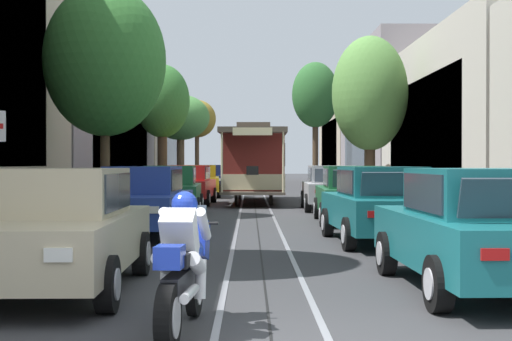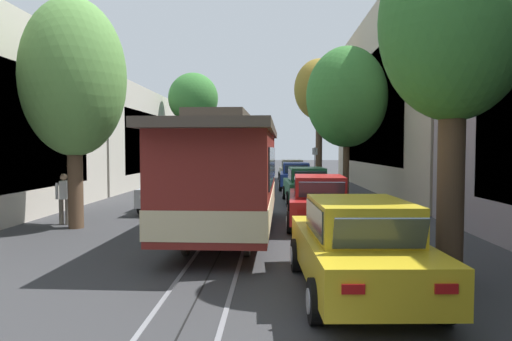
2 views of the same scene
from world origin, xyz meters
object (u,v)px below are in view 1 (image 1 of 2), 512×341
Objects in this scene: parked_car_silver_fourth_right at (331,188)px; street_tree_kerb_left_second at (105,61)px; motorcycle_with_rider at (183,266)px; parked_car_red_fourth_left at (189,185)px; pedestrian_on_left_pavement at (388,182)px; parked_car_navy_sixth_left at (212,178)px; street_tree_kerb_right_mid at (315,96)px; parked_car_green_mid_right at (352,194)px; parked_car_yellow_fifth_left at (201,181)px; street_tree_kerb_left_fourth at (181,118)px; parked_car_teal_second_right at (380,204)px; parked_car_blue_second_left at (143,201)px; street_tree_kerb_left_far at (197,119)px; cable_car_trolley at (254,163)px; street_tree_kerb_left_mid at (162,103)px; parked_car_green_mid_left at (171,190)px; parked_car_teal_near_right at (478,229)px; parked_car_beige_near_left at (58,229)px; street_tree_kerb_right_second at (370,94)px.

parked_car_silver_fourth_right is 8.96m from street_tree_kerb_left_second.
parked_car_silver_fourth_right is 18.53m from motorcycle_with_rider.
parked_car_red_fourth_left is 8.07m from pedestrian_on_left_pavement.
parked_car_navy_sixth_left is at bearing 84.01° from street_tree_kerb_left_second.
parked_car_green_mid_right is at bearing -93.32° from street_tree_kerb_right_mid.
street_tree_kerb_left_fourth is (-2.07, 10.87, 3.80)m from parked_car_yellow_fifth_left.
parked_car_blue_second_left is at bearing 165.39° from parked_car_teal_second_right.
parked_car_yellow_fifth_left is 2.22× the size of motorcycle_with_rider.
parked_car_silver_fourth_right is 33.64m from street_tree_kerb_left_far.
street_tree_kerb_left_far is at bearing 89.80° from street_tree_kerb_left_second.
street_tree_kerb_left_far is at bearing 92.61° from parked_car_blue_second_left.
street_tree_kerb_left_second is 0.78× the size of cable_car_trolley.
parked_car_blue_second_left is 0.68× the size of street_tree_kerb_left_mid.
parked_car_green_mid_left is 1.00× the size of parked_car_teal_near_right.
parked_car_blue_second_left is 34.80m from street_tree_kerb_right_mid.
parked_car_green_mid_left is 0.50× the size of street_tree_kerb_right_mid.
street_tree_kerb_right_mid is at bearing 83.01° from motorcycle_with_rider.
cable_car_trolley reaches higher than parked_car_teal_second_right.
parked_car_yellow_fifth_left is at bearing 101.59° from parked_car_teal_near_right.
street_tree_kerb_left_second is at bearing -105.71° from parked_car_red_fourth_left.
parked_car_beige_near_left is 48.74m from street_tree_kerb_left_far.
cable_car_trolley is (4.71, -15.57, -2.94)m from street_tree_kerb_left_fourth.
parked_car_green_mid_right is 0.64× the size of street_tree_kerb_left_far.
parked_car_teal_near_right is at bearing -74.20° from street_tree_kerb_left_mid.
motorcycle_with_rider is at bearing -85.89° from street_tree_kerb_left_far.
street_tree_kerb_left_far is at bearing 88.96° from street_tree_kerb_left_fourth.
pedestrian_on_left_pavement is (2.76, 8.98, 0.12)m from parked_car_green_mid_right.
street_tree_kerb_left_far is 0.78× the size of street_tree_kerb_right_mid.
pedestrian_on_left_pavement is at bearing 57.83° from parked_car_blue_second_left.
parked_car_teal_near_right is 4.20m from motorcycle_with_rider.
parked_car_red_fourth_left is at bearing 94.76° from motorcycle_with_rider.
parked_car_beige_near_left is at bearing -90.32° from parked_car_navy_sixth_left.
street_tree_kerb_right_mid is (8.89, -8.06, 1.15)m from street_tree_kerb_left_far.
parked_car_green_mid_right is at bearing -28.80° from parked_car_green_mid_left.
street_tree_kerb_right_second is at bearing 75.93° from motorcycle_with_rider.
street_tree_kerb_left_far is at bearing 108.89° from pedestrian_on_left_pavement.
parked_car_navy_sixth_left is 35.34m from motorcycle_with_rider.
parked_car_navy_sixth_left is 0.99× the size of parked_car_teal_second_right.
street_tree_kerb_right_mid reaches higher than parked_car_red_fourth_left.
parked_car_navy_sixth_left is 0.48× the size of cable_car_trolley.
street_tree_kerb_left_far is 0.75× the size of cable_car_trolley.
pedestrian_on_left_pavement is (10.12, -17.42, -3.68)m from street_tree_kerb_left_fourth.
parked_car_beige_near_left is 1.00× the size of parked_car_teal_near_right.
parked_car_green_mid_right is 0.62× the size of street_tree_kerb_left_second.
street_tree_kerb_left_mid is (0.18, 12.73, -0.20)m from street_tree_kerb_left_second.
street_tree_kerb_right_second is at bearing 84.24° from parked_car_teal_near_right.
pedestrian_on_left_pavement is (2.92, 14.06, 0.12)m from parked_car_teal_second_right.
parked_car_blue_second_left and parked_car_green_mid_right have the same top height.
parked_car_teal_second_right and parked_car_silver_fourth_right have the same top height.
pedestrian_on_left_pavement reaches higher than parked_car_navy_sixth_left.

